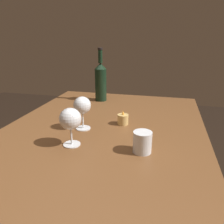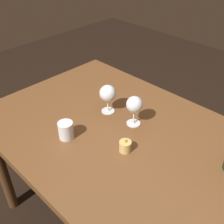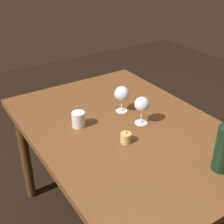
% 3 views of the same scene
% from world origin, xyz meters
% --- Properties ---
extents(dining_table, '(1.30, 0.90, 0.74)m').
position_xyz_m(dining_table, '(0.00, 0.00, 0.65)').
color(dining_table, brown).
rests_on(dining_table, ground).
extents(wine_glass_left, '(0.08, 0.08, 0.15)m').
position_xyz_m(wine_glass_left, '(-0.01, -0.09, 0.85)').
color(wine_glass_left, white).
rests_on(wine_glass_left, dining_table).
extents(wine_glass_right, '(0.08, 0.08, 0.15)m').
position_xyz_m(wine_glass_right, '(0.15, -0.08, 0.84)').
color(wine_glass_right, white).
rests_on(wine_glass_right, dining_table).
extents(water_tumbler, '(0.07, 0.07, 0.08)m').
position_xyz_m(water_tumbler, '(0.14, 0.19, 0.78)').
color(water_tumbler, white).
rests_on(water_tumbler, dining_table).
extents(votive_candle, '(0.05, 0.05, 0.07)m').
position_xyz_m(votive_candle, '(-0.11, 0.08, 0.76)').
color(votive_candle, '#DBB266').
rests_on(votive_candle, dining_table).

